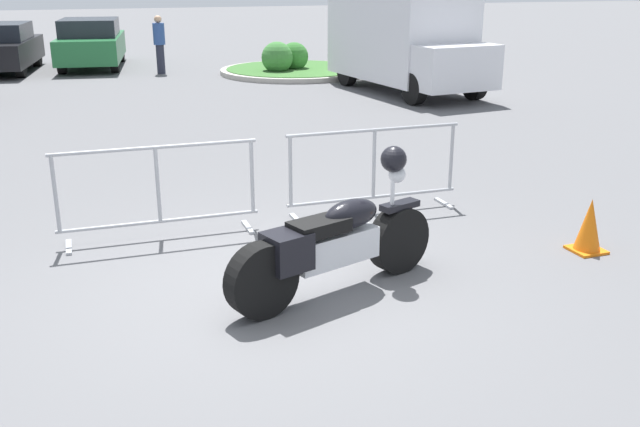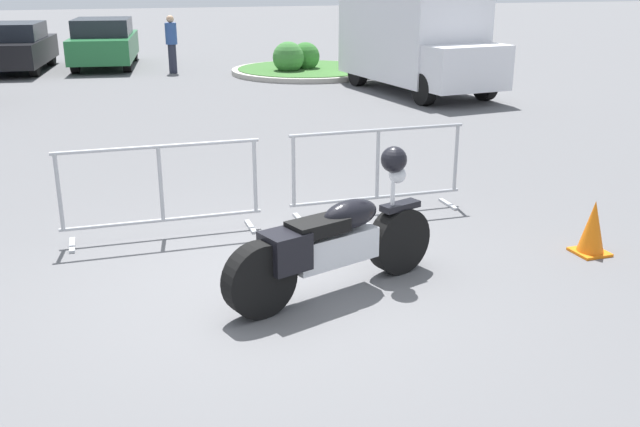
% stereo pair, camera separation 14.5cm
% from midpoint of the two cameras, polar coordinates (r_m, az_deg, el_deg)
% --- Properties ---
extents(ground_plane, '(120.00, 120.00, 0.00)m').
position_cam_midpoint_polar(ground_plane, '(6.87, -4.15, -5.82)').
color(ground_plane, '#5B5B5E').
extents(motorcycle, '(2.25, 0.87, 1.30)m').
position_cam_midpoint_polar(motorcycle, '(6.55, 0.59, -2.33)').
color(motorcycle, black).
rests_on(motorcycle, ground).
extents(crowd_barrier_near, '(2.24, 0.50, 1.07)m').
position_cam_midpoint_polar(crowd_barrier_near, '(8.11, -13.31, 1.75)').
color(crowd_barrier_near, '#9EA0A5').
rests_on(crowd_barrier_near, ground).
extents(crowd_barrier_far, '(2.24, 0.50, 1.07)m').
position_cam_midpoint_polar(crowd_barrier_far, '(8.79, 3.86, 3.52)').
color(crowd_barrier_far, '#9EA0A5').
rests_on(crowd_barrier_far, ground).
extents(delivery_van, '(2.39, 5.15, 2.31)m').
position_cam_midpoint_polar(delivery_van, '(18.43, 6.50, 13.53)').
color(delivery_van, silver).
rests_on(delivery_van, ground).
extents(parked_car_black, '(2.39, 4.51, 1.46)m').
position_cam_midpoint_polar(parked_car_black, '(24.02, -24.30, 12.01)').
color(parked_car_black, black).
rests_on(parked_car_black, ground).
extents(parked_car_green, '(2.49, 4.70, 1.52)m').
position_cam_midpoint_polar(parked_car_green, '(24.27, -17.99, 12.85)').
color(parked_car_green, '#236B38').
rests_on(parked_car_green, ground).
extents(pedestrian, '(0.48, 0.48, 1.69)m').
position_cam_midpoint_polar(pedestrian, '(22.24, -12.91, 13.22)').
color(pedestrian, '#262838').
rests_on(pedestrian, ground).
extents(planter_island, '(4.48, 4.48, 0.99)m').
position_cam_midpoint_polar(planter_island, '(21.73, -2.44, 11.65)').
color(planter_island, '#ADA89E').
rests_on(planter_island, ground).
extents(traffic_cone, '(0.34, 0.34, 0.59)m').
position_cam_midpoint_polar(traffic_cone, '(8.09, 20.26, -0.94)').
color(traffic_cone, orange).
rests_on(traffic_cone, ground).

